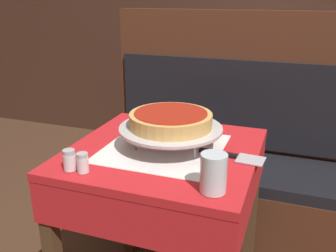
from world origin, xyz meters
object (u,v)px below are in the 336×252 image
(dining_table_front, at_px, (164,176))
(pepper_shaker, at_px, (83,163))
(condiment_caddy, at_px, (255,72))
(booth_bench, at_px, (237,175))
(dining_table_rear, at_px, (249,92))
(pizza_server, at_px, (233,156))
(deep_dish_pizza, at_px, (171,120))
(salt_shaker, at_px, (69,160))
(water_glass_near, at_px, (213,173))
(pizza_pan_stand, at_px, (171,129))

(dining_table_front, height_order, pepper_shaker, pepper_shaker)
(condiment_caddy, bearing_deg, booth_bench, -88.41)
(dining_table_rear, bearing_deg, booth_bench, -85.40)
(dining_table_rear, xyz_separation_m, pizza_server, (0.14, -1.43, 0.12))
(condiment_caddy, bearing_deg, deep_dish_pizza, -95.82)
(dining_table_front, relative_size, salt_shaker, 10.90)
(pizza_server, xyz_separation_m, condiment_caddy, (-0.10, 1.36, 0.04))
(dining_table_rear, bearing_deg, water_glass_near, -85.60)
(deep_dish_pizza, height_order, salt_shaker, deep_dish_pizza)
(dining_table_rear, distance_m, deep_dish_pizza, 1.44)
(dining_table_rear, height_order, deep_dish_pizza, deep_dish_pizza)
(booth_bench, height_order, pizza_pan_stand, booth_bench)
(water_glass_near, distance_m, salt_shaker, 0.48)
(pizza_server, relative_size, pepper_shaker, 3.58)
(salt_shaker, bearing_deg, pizza_pan_stand, 49.33)
(salt_shaker, bearing_deg, dining_table_front, 50.88)
(dining_table_front, bearing_deg, pizza_server, 1.08)
(booth_bench, bearing_deg, pizza_server, -83.20)
(booth_bench, distance_m, water_glass_near, 1.09)
(deep_dish_pizza, bearing_deg, pepper_shaker, -124.50)
(booth_bench, distance_m, pepper_shaker, 1.15)
(water_glass_near, distance_m, pepper_shaker, 0.43)
(salt_shaker, xyz_separation_m, pepper_shaker, (0.05, 0.00, -0.00))
(deep_dish_pizza, xyz_separation_m, condiment_caddy, (0.14, 1.35, -0.07))
(pizza_pan_stand, relative_size, salt_shaker, 5.42)
(salt_shaker, bearing_deg, booth_bench, 67.68)
(dining_table_front, bearing_deg, condiment_caddy, 83.24)
(pizza_server, bearing_deg, pepper_shaker, -147.20)
(dining_table_rear, distance_m, salt_shaker, 1.75)
(salt_shaker, relative_size, condiment_caddy, 0.39)
(dining_table_rear, distance_m, condiment_caddy, 0.18)
(dining_table_front, bearing_deg, deep_dish_pizza, 28.45)
(dining_table_rear, height_order, pepper_shaker, pepper_shaker)
(salt_shaker, distance_m, condiment_caddy, 1.69)
(pizza_pan_stand, relative_size, pepper_shaker, 5.77)
(booth_bench, xyz_separation_m, pepper_shaker, (-0.36, -0.99, 0.46))
(booth_bench, relative_size, pizza_server, 6.47)
(salt_shaker, height_order, pepper_shaker, salt_shaker)
(booth_bench, height_order, pizza_server, booth_bench)
(pizza_server, height_order, pepper_shaker, pepper_shaker)
(deep_dish_pizza, height_order, pepper_shaker, deep_dish_pizza)
(booth_bench, bearing_deg, water_glass_near, -85.76)
(pizza_server, xyz_separation_m, water_glass_near, (-0.01, -0.26, 0.06))
(pizza_pan_stand, bearing_deg, salt_shaker, -130.67)
(dining_table_front, relative_size, pizza_pan_stand, 2.01)
(pizza_pan_stand, bearing_deg, dining_table_front, -151.55)
(dining_table_rear, height_order, pizza_server, pizza_server)
(dining_table_rear, height_order, booth_bench, booth_bench)
(dining_table_rear, relative_size, pepper_shaker, 11.57)
(dining_table_front, height_order, booth_bench, booth_bench)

